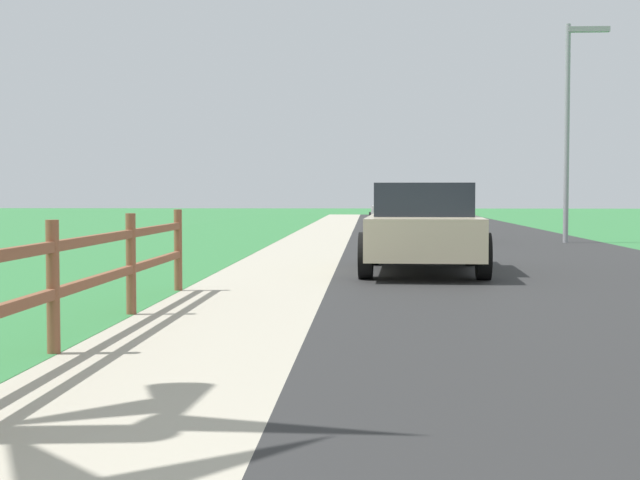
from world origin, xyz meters
name	(u,v)px	position (x,y,z in m)	size (l,w,h in m)	color
ground_plane	(347,244)	(0.00, 25.00, 0.00)	(120.00, 120.00, 0.00)	#32773D
road_asphalt	(471,240)	(3.50, 27.00, 0.00)	(7.00, 66.00, 0.01)	#2A2A2A
curb_concrete	(246,240)	(-3.00, 27.00, 0.00)	(6.00, 66.00, 0.01)	#ADA692
grass_verge	(195,240)	(-4.50, 27.00, 0.01)	(5.00, 66.00, 0.00)	#32773D
parked_suv_beige	(423,226)	(1.51, 16.19, 0.79)	(2.20, 4.83, 1.52)	#C6B793
parked_car_silver	(424,214)	(2.12, 26.31, 0.76)	(2.20, 4.42, 1.53)	#B7BABF
parked_car_white	(397,210)	(1.69, 37.20, 0.70)	(2.27, 4.59, 1.37)	white
street_lamp	(571,112)	(6.06, 25.85, 3.55)	(1.17, 0.20, 5.92)	gray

